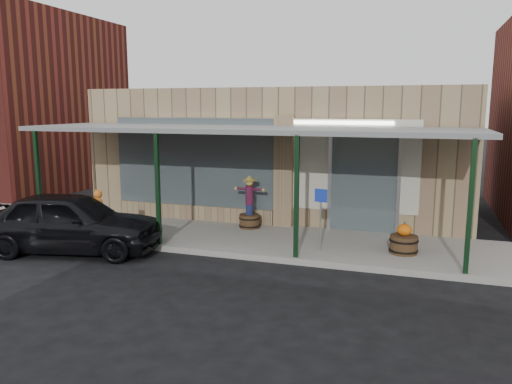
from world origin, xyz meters
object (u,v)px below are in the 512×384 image
(barrel_pumpkin, at_px, (404,242))
(handicap_sign, at_px, (321,211))
(parked_sedan, at_px, (70,222))
(barrel_scarecrow, at_px, (250,210))

(barrel_pumpkin, bearing_deg, handicap_sign, -167.13)
(handicap_sign, bearing_deg, parked_sedan, -153.45)
(barrel_scarecrow, relative_size, barrel_pumpkin, 1.81)
(handicap_sign, bearing_deg, barrel_pumpkin, 25.25)
(barrel_pumpkin, height_order, parked_sedan, parked_sedan)
(barrel_scarecrow, bearing_deg, parked_sedan, -162.81)
(barrel_pumpkin, relative_size, parked_sedan, 0.18)
(handicap_sign, distance_m, parked_sedan, 6.27)
(parked_sedan, bearing_deg, barrel_scarecrow, -60.82)
(barrel_scarecrow, distance_m, barrel_pumpkin, 4.54)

